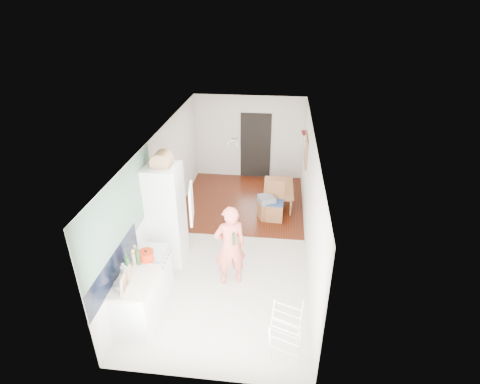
% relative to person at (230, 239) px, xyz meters
% --- Properties ---
extents(room_shell, '(3.20, 7.00, 2.50)m').
position_rel_person_xyz_m(room_shell, '(-0.09, 1.33, 0.27)').
color(room_shell, silver).
rests_on(room_shell, ground).
extents(floor, '(3.20, 7.00, 0.01)m').
position_rel_person_xyz_m(floor, '(-0.09, 1.33, -0.98)').
color(floor, beige).
rests_on(floor, ground).
extents(wood_floor_overlay, '(3.20, 3.30, 0.01)m').
position_rel_person_xyz_m(wood_floor_overlay, '(-0.09, 3.18, -0.98)').
color(wood_floor_overlay, '#532613').
rests_on(wood_floor_overlay, room_shell).
extents(sage_wall_panel, '(0.02, 3.00, 1.30)m').
position_rel_person_xyz_m(sage_wall_panel, '(-1.68, -0.67, 0.87)').
color(sage_wall_panel, slate).
rests_on(sage_wall_panel, room_shell).
extents(tile_splashback, '(0.02, 1.90, 0.50)m').
position_rel_person_xyz_m(tile_splashback, '(-1.68, -1.22, 0.17)').
color(tile_splashback, black).
rests_on(tile_splashback, room_shell).
extents(doorway_recess, '(0.90, 0.04, 2.00)m').
position_rel_person_xyz_m(doorway_recess, '(0.11, 4.81, 0.02)').
color(doorway_recess, black).
rests_on(doorway_recess, room_shell).
extents(base_cabinet, '(0.60, 0.90, 0.86)m').
position_rel_person_xyz_m(base_cabinet, '(-1.39, -1.22, -0.55)').
color(base_cabinet, white).
rests_on(base_cabinet, room_shell).
extents(worktop, '(0.62, 0.92, 0.06)m').
position_rel_person_xyz_m(worktop, '(-1.39, -1.22, -0.09)').
color(worktop, white).
rests_on(worktop, room_shell).
extents(range_cooker, '(0.60, 0.60, 0.88)m').
position_rel_person_xyz_m(range_cooker, '(-1.39, -0.47, -0.54)').
color(range_cooker, white).
rests_on(range_cooker, room_shell).
extents(cooker_top, '(0.60, 0.60, 0.04)m').
position_rel_person_xyz_m(cooker_top, '(-1.39, -0.47, -0.08)').
color(cooker_top, silver).
rests_on(cooker_top, room_shell).
extents(fridge_housing, '(0.66, 0.66, 2.15)m').
position_rel_person_xyz_m(fridge_housing, '(-1.36, 0.55, 0.09)').
color(fridge_housing, white).
rests_on(fridge_housing, room_shell).
extents(fridge_door, '(0.14, 0.56, 0.70)m').
position_rel_person_xyz_m(fridge_door, '(-0.75, 0.25, 0.57)').
color(fridge_door, white).
rests_on(fridge_door, room_shell).
extents(fridge_interior, '(0.02, 0.52, 0.66)m').
position_rel_person_xyz_m(fridge_interior, '(-1.05, 0.55, 0.57)').
color(fridge_interior, white).
rests_on(fridge_interior, room_shell).
extents(pinboard, '(0.03, 0.90, 0.70)m').
position_rel_person_xyz_m(pinboard, '(1.49, 3.23, 0.57)').
color(pinboard, tan).
rests_on(pinboard, room_shell).
extents(pinboard_frame, '(0.00, 0.94, 0.74)m').
position_rel_person_xyz_m(pinboard_frame, '(1.47, 3.23, 0.57)').
color(pinboard_frame, '#9E6B32').
rests_on(pinboard_frame, room_shell).
extents(wall_sconce, '(0.18, 0.18, 0.16)m').
position_rel_person_xyz_m(wall_sconce, '(1.45, 3.88, 0.77)').
color(wall_sconce, maroon).
rests_on(wall_sconce, room_shell).
extents(person, '(0.84, 0.70, 1.97)m').
position_rel_person_xyz_m(person, '(0.00, 0.00, 0.00)').
color(person, '#F36C5B').
rests_on(person, floor).
extents(dining_table, '(0.68, 1.18, 0.41)m').
position_rel_person_xyz_m(dining_table, '(0.88, 3.20, -0.78)').
color(dining_table, '#9E6B32').
rests_on(dining_table, floor).
extents(dining_chair, '(0.43, 0.43, 0.98)m').
position_rel_person_xyz_m(dining_chair, '(0.78, 2.38, -0.49)').
color(dining_chair, '#9E6B32').
rests_on(dining_chair, floor).
extents(stool, '(0.45, 0.45, 0.45)m').
position_rel_person_xyz_m(stool, '(0.56, 2.41, -0.76)').
color(stool, '#9E6B32').
rests_on(stool, floor).
extents(grey_drape, '(0.48, 0.48, 0.17)m').
position_rel_person_xyz_m(grey_drape, '(0.57, 2.41, -0.45)').
color(grey_drape, slate).
rests_on(grey_drape, stool).
extents(drying_rack, '(0.57, 0.55, 0.90)m').
position_rel_person_xyz_m(drying_rack, '(1.06, -1.62, -0.54)').
color(drying_rack, white).
rests_on(drying_rack, floor).
extents(bread_bin, '(0.39, 0.37, 0.20)m').
position_rel_person_xyz_m(bread_bin, '(-1.34, 0.56, 1.27)').
color(bread_bin, tan).
rests_on(bread_bin, fridge_housing).
extents(red_casserole, '(0.30, 0.30, 0.16)m').
position_rel_person_xyz_m(red_casserole, '(-1.37, -0.67, 0.02)').
color(red_casserole, red).
rests_on(red_casserole, cooker_top).
extents(steel_pan, '(0.25, 0.25, 0.10)m').
position_rel_person_xyz_m(steel_pan, '(-1.53, -1.42, -0.01)').
color(steel_pan, silver).
rests_on(steel_pan, worktop).
extents(held_bottle, '(0.05, 0.05, 0.25)m').
position_rel_person_xyz_m(held_bottle, '(0.09, -0.12, 0.10)').
color(held_bottle, '#1E4422').
rests_on(held_bottle, person).
extents(bottle_a, '(0.10, 0.10, 0.32)m').
position_rel_person_xyz_m(bottle_a, '(-1.54, -1.05, 0.10)').
color(bottle_a, '#1E4422').
rests_on(bottle_a, worktop).
extents(bottle_b, '(0.08, 0.08, 0.28)m').
position_rel_person_xyz_m(bottle_b, '(-1.45, -0.81, 0.08)').
color(bottle_b, '#1E4422').
rests_on(bottle_b, worktop).
extents(bottle_c, '(0.11, 0.11, 0.24)m').
position_rel_person_xyz_m(bottle_c, '(-1.54, -1.20, 0.06)').
color(bottle_c, silver).
rests_on(bottle_c, worktop).
extents(pepper_mill_front, '(0.08, 0.08, 0.24)m').
position_rel_person_xyz_m(pepper_mill_front, '(-1.52, -0.83, 0.06)').
color(pepper_mill_front, tan).
rests_on(pepper_mill_front, worktop).
extents(pepper_mill_back, '(0.08, 0.08, 0.23)m').
position_rel_person_xyz_m(pepper_mill_back, '(-1.55, -0.69, 0.05)').
color(pepper_mill_back, tan).
rests_on(pepper_mill_back, worktop).
extents(chopping_boards, '(0.05, 0.28, 0.37)m').
position_rel_person_xyz_m(chopping_boards, '(-1.42, -1.45, 0.12)').
color(chopping_boards, tan).
rests_on(chopping_boards, worktop).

